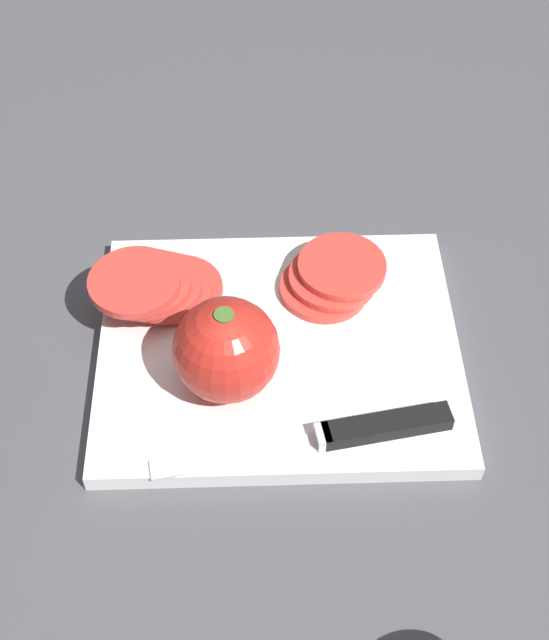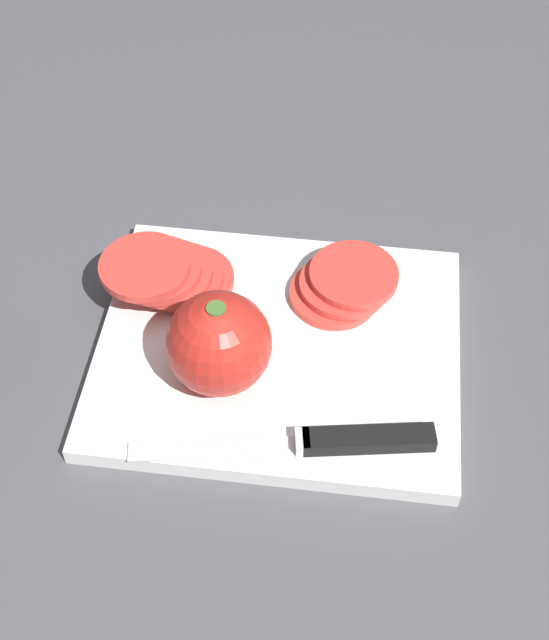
% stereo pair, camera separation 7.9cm
% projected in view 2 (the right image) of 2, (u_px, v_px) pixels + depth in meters
% --- Properties ---
extents(ground_plane, '(3.00, 3.00, 0.00)m').
position_uv_depth(ground_plane, '(279.00, 355.00, 0.82)').
color(ground_plane, '#4C4C51').
extents(cutting_board, '(0.33, 0.27, 0.02)m').
position_uv_depth(cutting_board, '(274.00, 347.00, 0.82)').
color(cutting_board, white).
rests_on(cutting_board, ground_plane).
extents(whole_tomato, '(0.09, 0.09, 0.09)m').
position_uv_depth(whole_tomato, '(219.00, 343.00, 0.75)').
color(whole_tomato, red).
rests_on(whole_tomato, cutting_board).
extents(knife, '(0.25, 0.06, 0.01)m').
position_uv_depth(knife, '(343.00, 441.00, 0.74)').
color(knife, silver).
rests_on(knife, cutting_board).
extents(tomato_slice_stack_near, '(0.10, 0.10, 0.03)m').
position_uv_depth(tomato_slice_stack_near, '(344.00, 285.00, 0.84)').
color(tomato_slice_stack_near, '#D63D33').
rests_on(tomato_slice_stack_near, cutting_board).
extents(tomato_slice_stack_far, '(0.12, 0.10, 0.04)m').
position_uv_depth(tomato_slice_stack_far, '(168.00, 273.00, 0.84)').
color(tomato_slice_stack_far, '#D63D33').
rests_on(tomato_slice_stack_far, cutting_board).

